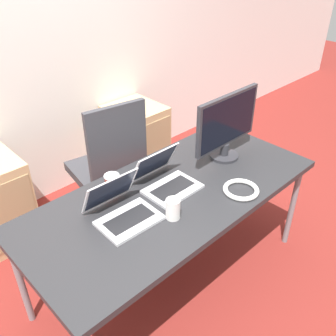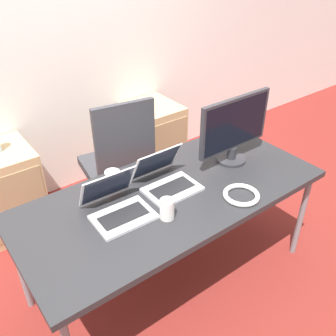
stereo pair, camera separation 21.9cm
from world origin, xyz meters
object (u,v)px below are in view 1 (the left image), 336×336
(laptop_right, at_px, (166,180))
(cabinet_right, at_px, (136,140))
(office_chair, at_px, (110,179))
(monitor, at_px, (227,125))
(laptop_left, at_px, (123,210))
(coffee_cup_white, at_px, (173,209))
(cable_coil, at_px, (241,190))
(coffee_cup_brown, at_px, (112,184))

(laptop_right, bearing_deg, cabinet_right, 58.81)
(office_chair, distance_m, monitor, 1.02)
(laptop_left, xyz_separation_m, laptop_right, (0.37, 0.04, -0.00))
(office_chair, height_order, monitor, monitor)
(coffee_cup_white, distance_m, cable_coil, 0.48)
(laptop_left, relative_size, monitor, 0.60)
(office_chair, bearing_deg, monitor, -55.76)
(cable_coil, bearing_deg, monitor, 53.32)
(monitor, bearing_deg, cable_coil, -126.68)
(office_chair, distance_m, coffee_cup_white, 1.02)
(office_chair, xyz_separation_m, laptop_right, (-0.05, -0.69, 0.36))
(laptop_left, bearing_deg, laptop_right, 6.86)
(monitor, distance_m, coffee_cup_brown, 0.85)
(coffee_cup_white, height_order, coffee_cup_brown, coffee_cup_brown)
(cabinet_right, distance_m, laptop_left, 1.65)
(cabinet_right, relative_size, cable_coil, 3.20)
(office_chair, bearing_deg, laptop_left, -119.50)
(monitor, bearing_deg, laptop_right, 177.50)
(cabinet_right, bearing_deg, coffee_cup_white, -122.13)
(laptop_left, xyz_separation_m, coffee_cup_white, (0.19, -0.19, 0.01))
(coffee_cup_brown, height_order, cable_coil, coffee_cup_brown)
(coffee_cup_white, height_order, cable_coil, coffee_cup_white)
(laptop_left, distance_m, cable_coil, 0.72)
(monitor, height_order, coffee_cup_brown, monitor)
(cabinet_right, bearing_deg, coffee_cup_brown, -134.90)
(laptop_right, bearing_deg, monitor, -2.50)
(coffee_cup_brown, bearing_deg, office_chair, 58.12)
(laptop_right, relative_size, coffee_cup_white, 2.82)
(cable_coil, bearing_deg, office_chair, 103.00)
(monitor, height_order, coffee_cup_white, monitor)
(coffee_cup_white, bearing_deg, laptop_right, 53.59)
(laptop_left, relative_size, coffee_cup_white, 2.85)
(office_chair, bearing_deg, cabinet_right, 35.26)
(cabinet_right, distance_m, cable_coil, 1.60)
(coffee_cup_brown, bearing_deg, laptop_right, -33.17)
(laptop_left, bearing_deg, monitor, 1.35)
(office_chair, xyz_separation_m, cable_coil, (0.24, -1.04, 0.32))
(laptop_right, xyz_separation_m, coffee_cup_white, (-0.17, -0.24, 0.01))
(laptop_left, distance_m, coffee_cup_brown, 0.24)
(laptop_left, height_order, cable_coil, laptop_left)
(coffee_cup_white, bearing_deg, office_chair, 76.56)
(cabinet_right, xyz_separation_m, cable_coil, (-0.41, -1.50, 0.40))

